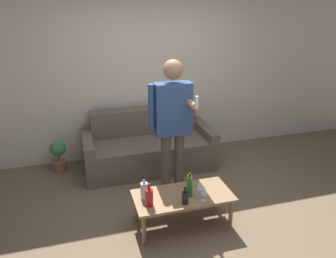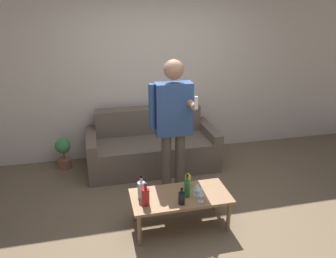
{
  "view_description": "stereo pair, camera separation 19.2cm",
  "coord_description": "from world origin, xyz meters",
  "px_view_note": "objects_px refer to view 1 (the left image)",
  "views": [
    {
      "loc": [
        -1.14,
        -2.85,
        2.3
      ],
      "look_at": [
        -0.15,
        0.51,
        0.95
      ],
      "focal_mm": 35.0,
      "sensor_mm": 36.0,
      "label": 1
    },
    {
      "loc": [
        -0.95,
        -2.9,
        2.3
      ],
      "look_at": [
        -0.15,
        0.51,
        0.95
      ],
      "focal_mm": 35.0,
      "sensor_mm": 36.0,
      "label": 2
    }
  ],
  "objects_px": {
    "couch": "(148,147)",
    "person_standing_front": "(172,119)",
    "coffee_table": "(183,198)",
    "bottle_orange": "(185,197)"
  },
  "relations": [
    {
      "from": "couch",
      "to": "person_standing_front",
      "type": "relative_size",
      "value": 1.09
    },
    {
      "from": "coffee_table",
      "to": "couch",
      "type": "bearing_deg",
      "value": 91.23
    },
    {
      "from": "couch",
      "to": "person_standing_front",
      "type": "distance_m",
      "value": 1.15
    },
    {
      "from": "couch",
      "to": "person_standing_front",
      "type": "bearing_deg",
      "value": -83.26
    },
    {
      "from": "person_standing_front",
      "to": "couch",
      "type": "bearing_deg",
      "value": 96.74
    },
    {
      "from": "person_standing_front",
      "to": "bottle_orange",
      "type": "bearing_deg",
      "value": -97.45
    },
    {
      "from": "bottle_orange",
      "to": "couch",
      "type": "bearing_deg",
      "value": 90.05
    },
    {
      "from": "coffee_table",
      "to": "person_standing_front",
      "type": "distance_m",
      "value": 0.93
    },
    {
      "from": "coffee_table",
      "to": "bottle_orange",
      "type": "height_order",
      "value": "bottle_orange"
    },
    {
      "from": "couch",
      "to": "person_standing_front",
      "type": "xyz_separation_m",
      "value": [
        0.1,
        -0.88,
        0.72
      ]
    }
  ]
}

